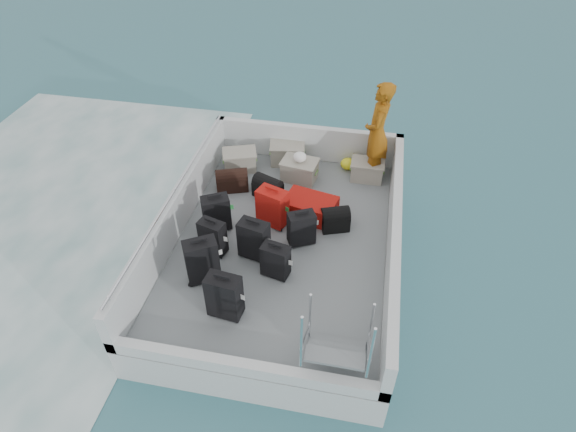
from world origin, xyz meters
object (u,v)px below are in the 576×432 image
at_px(suitcase_7, 301,229).
at_px(crate_0, 240,161).
at_px(suitcase_2, 216,214).
at_px(crate_2, 300,171).
at_px(suitcase_6, 275,261).
at_px(crate_3, 367,171).
at_px(suitcase_0, 202,261).
at_px(suitcase_3, 224,297).
at_px(crate_1, 287,154).
at_px(suitcase_8, 310,207).
at_px(passenger, 377,133).
at_px(suitcase_4, 254,240).
at_px(suitcase_5, 272,208).
at_px(suitcase_1, 213,237).

bearing_deg(suitcase_7, crate_0, 102.80).
height_order(suitcase_2, crate_2, suitcase_2).
distance_m(suitcase_6, crate_3, 2.94).
height_order(suitcase_0, crate_2, suitcase_0).
relative_size(suitcase_3, crate_0, 1.18).
distance_m(suitcase_6, crate_1, 2.98).
height_order(suitcase_2, suitcase_8, suitcase_2).
relative_size(suitcase_0, passenger, 0.39).
height_order(crate_0, crate_2, crate_2).
xyz_separation_m(suitcase_3, suitcase_6, (0.52, 0.84, -0.07)).
height_order(suitcase_4, suitcase_5, suitcase_5).
height_order(suitcase_1, crate_3, suitcase_1).
distance_m(suitcase_5, passenger, 2.36).
distance_m(suitcase_2, suitcase_7, 1.41).
relative_size(suitcase_1, suitcase_5, 0.90).
height_order(suitcase_1, suitcase_4, suitcase_4).
xyz_separation_m(suitcase_3, crate_2, (0.44, 3.28, -0.16)).
height_order(suitcase_7, crate_3, suitcase_7).
bearing_deg(passenger, suitcase_3, -22.43).
bearing_deg(suitcase_1, suitcase_7, 36.19).
bearing_deg(crate_3, crate_2, -168.17).
bearing_deg(suitcase_4, suitcase_3, -81.98).
distance_m(crate_0, crate_1, 0.93).
distance_m(suitcase_2, suitcase_6, 1.42).
bearing_deg(crate_1, crate_0, -154.52).
bearing_deg(suitcase_4, suitcase_0, -122.01).
height_order(suitcase_7, suitcase_8, suitcase_7).
bearing_deg(suitcase_3, crate_0, 109.15).
bearing_deg(suitcase_3, suitcase_2, 118.02).
xyz_separation_m(suitcase_2, suitcase_5, (0.86, 0.30, 0.02)).
relative_size(suitcase_6, crate_0, 0.95).
xyz_separation_m(suitcase_0, suitcase_4, (0.62, 0.60, -0.03)).
bearing_deg(suitcase_7, suitcase_2, 149.92).
relative_size(suitcase_1, crate_2, 0.97).
bearing_deg(suitcase_2, crate_2, 28.05).
bearing_deg(suitcase_7, suitcase_6, -135.67).
bearing_deg(crate_3, suitcase_2, -141.02).
bearing_deg(crate_3, passenger, 48.29).
xyz_separation_m(suitcase_4, crate_1, (-0.00, 2.63, -0.14)).
distance_m(suitcase_0, crate_3, 3.70).
distance_m(suitcase_2, crate_2, 1.95).
distance_m(suitcase_4, passenger, 3.04).
xyz_separation_m(suitcase_3, crate_3, (1.67, 3.54, -0.18)).
bearing_deg(crate_3, suitcase_6, -113.19).
bearing_deg(suitcase_6, suitcase_8, 91.57).
height_order(suitcase_0, crate_0, suitcase_0).
relative_size(suitcase_5, crate_2, 1.08).
relative_size(suitcase_1, suitcase_7, 1.02).
bearing_deg(suitcase_2, suitcase_3, -97.02).
distance_m(suitcase_0, crate_2, 2.89).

